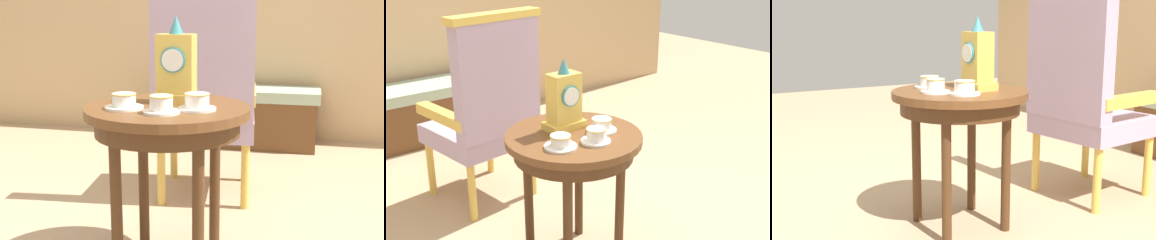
# 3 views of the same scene
# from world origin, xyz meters

# --- Properties ---
(side_table) EXTENTS (0.63, 0.63, 0.66)m
(side_table) POSITION_xyz_m (0.01, -0.02, 0.58)
(side_table) COLOR brown
(side_table) RESTS_ON ground
(teacup_left) EXTENTS (0.14, 0.14, 0.06)m
(teacup_left) POSITION_xyz_m (-0.13, -0.11, 0.69)
(teacup_left) COLOR white
(teacup_left) RESTS_ON side_table
(teacup_right) EXTENTS (0.13, 0.13, 0.06)m
(teacup_right) POSITION_xyz_m (0.02, -0.15, 0.69)
(teacup_right) COLOR white
(teacup_right) RESTS_ON side_table
(teacup_center) EXTENTS (0.14, 0.14, 0.06)m
(teacup_center) POSITION_xyz_m (0.13, -0.07, 0.69)
(teacup_center) COLOR white
(teacup_center) RESTS_ON side_table
(mantel_clock) EXTENTS (0.19, 0.11, 0.34)m
(mantel_clock) POSITION_xyz_m (0.02, 0.07, 0.80)
(mantel_clock) COLOR gold
(mantel_clock) RESTS_ON side_table
(armchair) EXTENTS (0.60, 0.59, 1.14)m
(armchair) POSITION_xyz_m (-0.01, 0.75, 0.59)
(armchair) COLOR #B299B7
(armchair) RESTS_ON ground
(window_bench) EXTENTS (1.15, 0.40, 0.44)m
(window_bench) POSITION_xyz_m (0.03, 1.95, 0.22)
(window_bench) COLOR #9EB299
(window_bench) RESTS_ON ground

